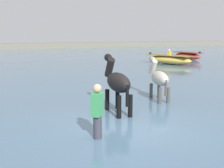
{
  "coord_description": "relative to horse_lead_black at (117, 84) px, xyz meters",
  "views": [
    {
      "loc": [
        -3.28,
        -7.02,
        2.79
      ],
      "look_at": [
        1.08,
        3.57,
        0.83
      ],
      "focal_mm": 48.43,
      "sensor_mm": 36.0,
      "label": 1
    }
  ],
  "objects": [
    {
      "name": "water_surface",
      "position": [
        -0.34,
        8.67,
        -1.08
      ],
      "size": [
        90.0,
        90.0,
        0.33
      ],
      "primitive_type": "cube",
      "color": "slate",
      "rests_on": "ground"
    },
    {
      "name": "far_shoreline",
      "position": [
        -0.34,
        39.77,
        -0.65
      ],
      "size": [
        80.0,
        2.4,
        1.19
      ],
      "primitive_type": "cube",
      "color": "#706B5B",
      "rests_on": "ground"
    },
    {
      "name": "horse_trailing_pinto",
      "position": [
        2.11,
        1.06,
        -0.14
      ],
      "size": [
        0.69,
        1.73,
        1.87
      ],
      "color": "beige",
      "rests_on": "ground"
    },
    {
      "name": "person_spectator_far",
      "position": [
        -1.34,
        -1.95,
        -0.38
      ],
      "size": [
        0.37,
        0.37,
        1.63
      ],
      "color": "#383842",
      "rests_on": "ground"
    },
    {
      "name": "boat_distant_east",
      "position": [
        13.55,
        14.92,
        -0.59
      ],
      "size": [
        1.59,
        3.18,
        0.79
      ],
      "color": "#BC382D",
      "rests_on": "water_surface"
    },
    {
      "name": "ground_plane",
      "position": [
        -0.34,
        -1.33,
        -1.25
      ],
      "size": [
        120.0,
        120.0,
        0.0
      ],
      "primitive_type": "plane",
      "color": "#756B56"
    },
    {
      "name": "horse_lead_black",
      "position": [
        0.0,
        0.0,
        0.0
      ],
      "size": [
        0.56,
        1.93,
        2.11
      ],
      "color": "black",
      "rests_on": "ground"
    },
    {
      "name": "boat_mid_outer",
      "position": [
        9.64,
        11.95,
        -0.56
      ],
      "size": [
        2.69,
        4.03,
        1.18
      ],
      "color": "gold",
      "rests_on": "water_surface"
    }
  ]
}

